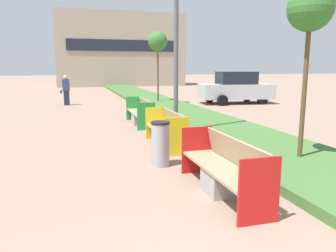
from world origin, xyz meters
The scene contains 10 objects.
planter_grass_strip centered at (3.20, 12.00, 0.09)m, with size 2.80×120.00×0.18m.
building_backdrop centered at (4.00, 38.09, 4.02)m, with size 14.16×5.68×8.03m.
bench_red_frame centered at (0.94, 3.99, 0.38)m, with size 0.65×2.37×0.94m.
bench_yellow_frame centered at (0.94, 7.50, 0.37)m, with size 0.65×2.11×0.94m.
bench_green_frame centered at (0.94, 11.07, 0.38)m, with size 0.65×2.38×0.94m.
litter_bin centered at (0.32, 5.81, 0.49)m, with size 0.40×0.40×0.97m.
sapling_tree_near centered at (3.28, 5.06, 3.22)m, with size 0.93×0.93×3.75m.
sapling_tree_far centered at (3.28, 17.59, 3.50)m, with size 1.10×1.10×4.10m.
pedestrian_walking centered at (-1.82, 18.38, 0.85)m, with size 0.53×0.24×1.67m.
parked_car_distant centered at (7.73, 16.58, 0.91)m, with size 4.38×2.24×1.86m.
Camera 1 is at (-1.42, -0.82, 2.11)m, focal length 35.00 mm.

